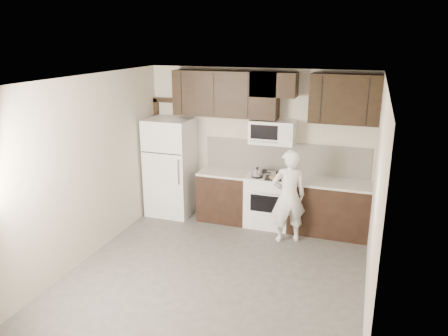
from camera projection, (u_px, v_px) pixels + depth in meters
The scene contains 14 objects.
floor at pixel (215, 275), 6.12m from camera, with size 4.50×4.50×0.00m, color #4B4846.
back_wall at pixel (258, 145), 7.77m from camera, with size 4.00×4.00×0.00m, color #BCB3A0.
ceiling at pixel (214, 80), 5.34m from camera, with size 4.50×4.50×0.00m, color white.
counter_run at pixel (286, 202), 7.56m from camera, with size 2.95×0.64×0.91m.
stove at pixel (269, 200), 7.65m from camera, with size 0.76×0.66×0.94m.
backsplash at pixel (285, 157), 7.65m from camera, with size 2.90×0.02×0.54m, color silver.
upper_cabinets at pixel (268, 94), 7.27m from camera, with size 3.48×0.35×0.78m.
microwave at pixel (272, 132), 7.41m from camera, with size 0.76×0.42×0.40m.
refrigerator at pixel (171, 167), 8.05m from camera, with size 0.80×0.76×1.80m.
door_trim at pixel (160, 143), 8.35m from camera, with size 0.50×0.08×2.12m.
saucepan at pixel (257, 173), 7.42m from camera, with size 0.34×0.19×0.18m.
baking_tray at pixel (276, 178), 7.35m from camera, with size 0.37×0.28×0.02m, color black.
pizza at pixel (276, 177), 7.34m from camera, with size 0.25×0.25×0.02m, color tan.
person at pixel (289, 196), 6.95m from camera, with size 0.56×0.37×1.54m, color white.
Camera 1 is at (1.85, -5.10, 3.22)m, focal length 35.00 mm.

